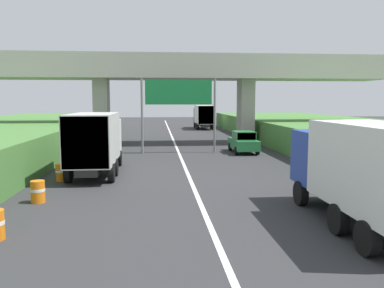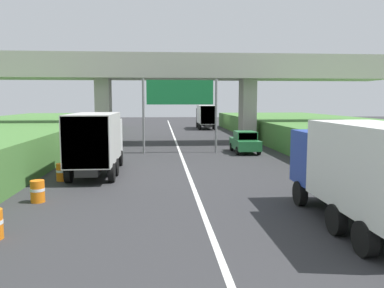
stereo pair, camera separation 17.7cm
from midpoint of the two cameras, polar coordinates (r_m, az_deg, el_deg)
The scene contains 11 objects.
lane_centre_stripe at distance 29.18m, azimuth -1.95°, elevation -1.72°, with size 0.20×103.76×0.01m, color white.
overpass_bridge at distance 36.91m, azimuth -2.70°, elevation 9.84°, with size 40.00×4.80×8.32m.
overhead_highway_sign at distance 30.41m, azimuth -2.15°, elevation 6.81°, with size 5.88×0.18×5.82m.
speed_limit_sign at distance 19.54m, azimuth 22.39°, elevation -1.88°, with size 0.60×0.08×2.23m.
truck_black at distance 56.85m, azimuth 1.59°, elevation 4.20°, with size 2.44×7.30×3.44m.
truck_blue at distance 13.65m, azimuth 23.54°, elevation -3.39°, with size 2.44×7.30×3.44m.
truck_white at distance 22.29m, azimuth -14.15°, elevation 0.56°, with size 2.44×7.30×3.44m.
car_green at distance 31.00m, azimuth 7.42°, elevation 0.30°, with size 1.86×4.10×1.72m.
construction_barrel_3 at distance 17.06m, azimuth -22.01°, elevation -6.49°, with size 0.57×0.57×0.90m.
construction_barrel_4 at distance 21.10m, azimuth -18.90°, elevation -3.96°, with size 0.57×0.57×0.90m.
construction_barrel_5 at distance 25.18m, azimuth -16.45°, elevation -2.23°, with size 0.57×0.57×0.90m.
Camera 1 is at (-1.72, 3.05, 4.13)m, focal length 36.26 mm.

